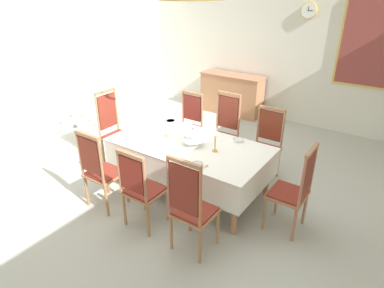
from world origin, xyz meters
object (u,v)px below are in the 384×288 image
chair_south_a (100,169)px  candlestick_east (215,142)px  chair_south_b (141,188)px  chair_north_c (266,143)px  spoon_secondary (166,120)px  mounted_clock (309,11)px  sideboard (232,94)px  soup_tureen (193,137)px  chair_head_west (114,129)px  chair_south_c (191,206)px  chair_north_a (188,123)px  dining_table (189,149)px  bowl_near_right (171,121)px  spoon_primary (206,166)px  chair_north_b (224,130)px  bowl_near_left (197,164)px  bowl_far_left (186,125)px  framed_painting (373,44)px  chair_head_east (294,189)px  bowl_far_right (238,140)px

chair_south_a → candlestick_east: 1.51m
chair_south_b → chair_north_c: chair_north_c is taller
spoon_secondary → mounted_clock: bearing=78.5°
mounted_clock → spoon_secondary: bearing=-111.1°
sideboard → mounted_clock: 2.29m
soup_tureen → candlestick_east: size_ratio=0.95×
chair_north_c → mounted_clock: bearing=-81.4°
chair_head_west → mounted_clock: (1.82, 3.41, 1.65)m
chair_south_c → candlestick_east: chair_south_c is taller
chair_north_a → spoon_secondary: 0.52m
dining_table → chair_south_b: chair_south_b is taller
chair_south_a → bowl_near_right: bearing=89.0°
chair_south_c → dining_table: bearing=126.0°
chair_south_a → chair_north_a: chair_south_a is taller
spoon_primary → chair_north_b: bearing=115.5°
chair_south_c → bowl_near_right: size_ratio=7.41×
bowl_near_right → spoon_secondary: 0.11m
chair_south_c → bowl_near_left: size_ratio=8.45×
spoon_primary → spoon_secondary: (-1.31, 0.90, 0.00)m
bowl_near_left → spoon_primary: size_ratio=0.79×
chair_south_b → spoon_primary: 0.80m
chair_head_west → chair_south_b: bearing=56.7°
spoon_primary → spoon_secondary: size_ratio=1.01×
dining_table → mounted_clock: mounted_clock is taller
chair_north_a → bowl_far_left: 0.64m
chair_south_a → chair_north_a: 1.93m
bowl_near_right → chair_north_b: bearing=37.5°
chair_north_c → framed_painting: bearing=-108.8°
chair_north_c → chair_north_b: bearing=-0.5°
spoon_primary → mounted_clock: (-0.19, 3.82, 1.51)m
dining_table → chair_north_c: (0.71, 0.97, -0.11)m
bowl_near_right → mounted_clock: 3.46m
bowl_near_right → chair_south_c: bearing=-45.9°
bowl_far_left → sideboard: (-0.68, 2.70, -0.31)m
chair_south_b → chair_north_b: 1.94m
sideboard → chair_head_east: bearing=128.7°
chair_south_a → spoon_primary: size_ratio=6.20×
sideboard → spoon_primary: bearing=113.9°
chair_north_b → bowl_far_right: (0.52, -0.53, 0.17)m
candlestick_east → mounted_clock: mounted_clock is taller
chair_head_east → spoon_primary: chair_head_east is taller
dining_table → chair_south_c: size_ratio=1.80×
chair_head_west → framed_painting: size_ratio=0.79×
mounted_clock → chair_head_west: bearing=-118.1°
bowl_far_right → dining_table: bearing=-138.7°
chair_head_east → chair_south_a: bearing=113.9°
soup_tureen → spoon_primary: soup_tureen is taller
chair_south_c → sideboard: chair_south_c is taller
chair_north_c → chair_south_c: bearing=90.0°
bowl_near_right → spoon_secondary: bearing=166.1°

